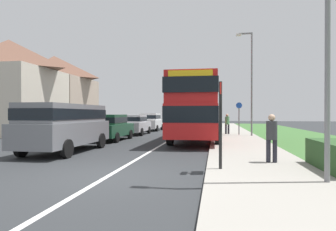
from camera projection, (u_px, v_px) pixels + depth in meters
ground_plane at (108, 176)px, 7.78m from camera, size 120.00×120.00×0.00m
lane_marking_centre at (162, 145)px, 15.67m from camera, size 0.14×60.00×0.01m
pavement_near_side at (245, 150)px, 13.02m from camera, size 3.20×68.00×0.12m
double_decker_bus at (197, 106)px, 17.77m from camera, size 2.80×9.97×3.70m
parked_van_grey at (66, 123)px, 12.67m from camera, size 2.11×5.33×2.09m
parked_car_dark_green at (110, 126)px, 18.06m from camera, size 2.01×4.39×1.63m
parked_car_silver at (134, 124)px, 23.09m from camera, size 1.99×4.08×1.58m
parked_car_white at (151, 121)px, 28.55m from camera, size 1.91×4.28×1.71m
pedestrian_at_stop at (272, 136)px, 9.25m from camera, size 0.34×0.34×1.67m
pedestrian_walking_away at (227, 123)px, 22.20m from camera, size 0.34×0.34×1.67m
bus_stop_sign at (220, 119)px, 8.19m from camera, size 0.09×0.52×2.60m
cycle_route_sign at (239, 117)px, 21.46m from camera, size 0.44×0.08×2.52m
street_lamp_mid at (250, 77)px, 20.41m from camera, size 1.14×0.20×7.42m
house_terrace_far_side at (34, 90)px, 26.38m from camera, size 6.98×13.08×7.62m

